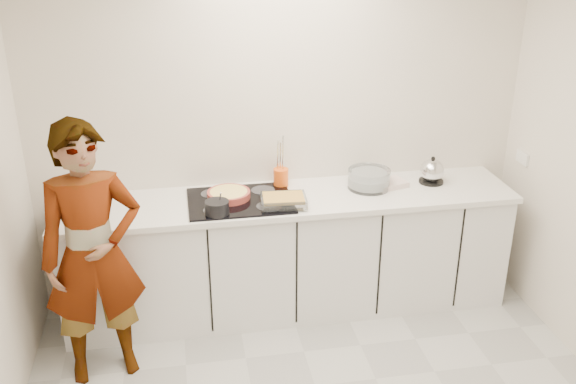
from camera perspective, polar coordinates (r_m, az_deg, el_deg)
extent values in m
cube|color=silver|center=(4.69, -0.59, 5.50)|extent=(3.60, 0.00, 2.60)
cube|color=white|center=(5.12, 20.12, 2.89)|extent=(0.02, 0.15, 0.09)
cube|color=white|center=(4.74, 0.10, -5.68)|extent=(3.20, 0.58, 0.87)
cube|color=white|center=(4.54, 0.11, -0.67)|extent=(3.24, 0.64, 0.04)
cube|color=black|center=(4.47, -4.27, -0.78)|extent=(0.72, 0.54, 0.01)
cylinder|color=#A23C32|center=(4.49, -5.29, -0.23)|extent=(0.38, 0.38, 0.05)
cylinder|color=#FFDD6E|center=(4.48, -5.30, -0.01)|extent=(0.33, 0.33, 0.01)
cylinder|color=black|center=(4.26, -6.32, -1.37)|extent=(0.17, 0.17, 0.09)
cylinder|color=silver|center=(4.26, -6.10, -0.75)|extent=(0.03, 0.06, 0.14)
cube|color=silver|center=(4.37, -0.41, -0.77)|extent=(0.32, 0.25, 0.06)
cube|color=gold|center=(4.36, -0.41, -0.52)|extent=(0.29, 0.22, 0.02)
cylinder|color=silver|center=(4.69, 7.21, 1.16)|extent=(0.39, 0.39, 0.14)
cylinder|color=white|center=(4.70, 7.19, 0.92)|extent=(0.33, 0.33, 0.07)
cube|color=white|center=(4.76, 8.97, 0.74)|extent=(0.28, 0.23, 0.04)
cylinder|color=black|center=(4.89, 12.59, 0.94)|extent=(0.23, 0.23, 0.02)
sphere|color=silver|center=(4.86, 12.68, 1.87)|extent=(0.22, 0.22, 0.18)
sphere|color=black|center=(4.82, 12.78, 2.92)|extent=(0.04, 0.04, 0.03)
cylinder|color=#F65B13|center=(4.68, -0.63, 1.28)|extent=(0.13, 0.13, 0.14)
imported|color=white|center=(4.07, -16.95, -5.40)|extent=(0.69, 0.53, 1.70)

